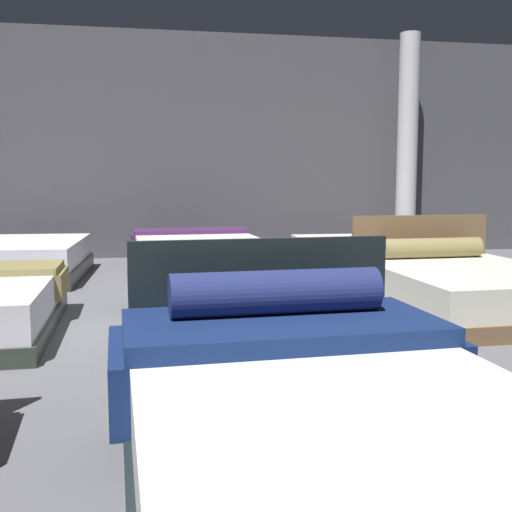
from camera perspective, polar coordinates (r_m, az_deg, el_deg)
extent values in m
cube|color=#5B5B60|center=(5.38, -2.73, -6.28)|extent=(18.00, 18.00, 0.02)
cube|color=#47474C|center=(10.03, -6.62, 9.97)|extent=(18.00, 0.06, 3.50)
cube|color=black|center=(2.49, 6.41, -19.73)|extent=(1.55, 2.16, 0.21)
cube|color=white|center=(2.39, 6.49, -14.35)|extent=(1.48, 2.10, 0.29)
cube|color=black|center=(3.33, 0.51, -6.30)|extent=(1.38, 0.09, 0.92)
cube|color=navy|center=(2.92, 2.34, -6.49)|extent=(1.48, 0.80, 0.08)
cube|color=navy|center=(2.88, -12.44, -10.77)|extent=(0.11, 0.75, 0.29)
cube|color=navy|center=(3.24, 15.33, -8.83)|extent=(0.11, 0.75, 0.29)
cylinder|color=navy|center=(3.00, 1.83, -3.34)|extent=(1.03, 0.25, 0.21)
cube|color=olive|center=(5.88, -17.31, -2.35)|extent=(0.06, 0.66, 0.23)
cube|color=black|center=(5.34, -3.00, -5.54)|extent=(1.57, 2.00, 0.13)
cube|color=silver|center=(5.30, -3.02, -3.25)|extent=(1.50, 1.94, 0.30)
cube|color=#1B234B|center=(5.96, -3.77, -0.23)|extent=(1.51, 0.53, 0.09)
cube|color=#1B234B|center=(5.97, -11.16, -2.23)|extent=(0.10, 0.50, 0.30)
cube|color=#1B234B|center=(6.11, 3.48, -1.90)|extent=(0.10, 0.50, 0.30)
cube|color=brown|center=(6.08, 19.05, -4.33)|extent=(1.67, 2.15, 0.14)
cube|color=silver|center=(6.04, 19.13, -2.39)|extent=(1.61, 2.09, 0.27)
cube|color=brown|center=(6.94, 14.72, 0.14)|extent=(1.54, 0.07, 0.85)
cylinder|color=olive|center=(6.70, 15.73, 0.71)|extent=(1.08, 0.23, 0.21)
cube|color=#2E332D|center=(8.30, -21.00, -1.31)|extent=(1.71, 2.19, 0.18)
cube|color=white|center=(8.27, -21.07, 0.30)|extent=(1.64, 2.13, 0.28)
cube|color=black|center=(8.18, -5.37, -1.02)|extent=(1.69, 2.18, 0.17)
cube|color=white|center=(8.15, -5.39, 0.64)|extent=(1.63, 2.11, 0.31)
cube|color=#41214E|center=(8.85, -6.01, 2.31)|extent=(1.61, 0.68, 0.05)
cube|color=#41214E|center=(8.80, -11.17, 1.05)|extent=(0.07, 0.62, 0.30)
cube|color=#41214E|center=(8.99, -0.92, 1.30)|extent=(0.07, 0.62, 0.30)
cube|color=#4E5059|center=(8.67, 9.48, -0.71)|extent=(1.66, 2.21, 0.15)
cube|color=silver|center=(8.65, 9.50, 0.60)|extent=(1.60, 2.15, 0.25)
cylinder|color=silver|center=(10.38, 13.67, 9.72)|extent=(0.32, 0.32, 3.50)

